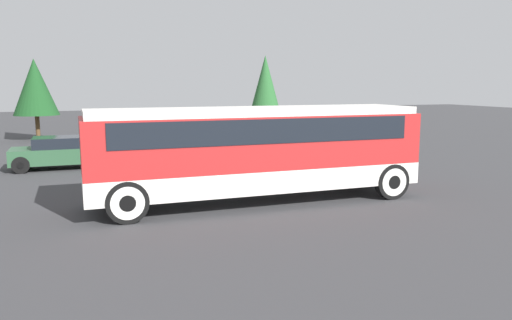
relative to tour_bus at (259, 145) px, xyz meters
The scene contains 6 objects.
ground_plane 1.82m from the tour_bus, behind, with size 120.00×120.00×0.00m, color #38383A.
tour_bus is the anchor object (origin of this frame).
parked_car_near 10.72m from the tour_bus, 122.92° to the left, with size 4.73×1.91×1.41m.
parked_car_mid 8.99m from the tour_bus, 59.79° to the left, with size 4.70×1.97×1.43m.
tree_left 22.86m from the tour_bus, 109.74° to the left, with size 2.89×2.89×5.36m.
tree_center 27.95m from the tour_bus, 68.44° to the left, with size 2.50×2.50×6.16m.
Camera 1 is at (-5.34, -14.58, 3.72)m, focal length 35.00 mm.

